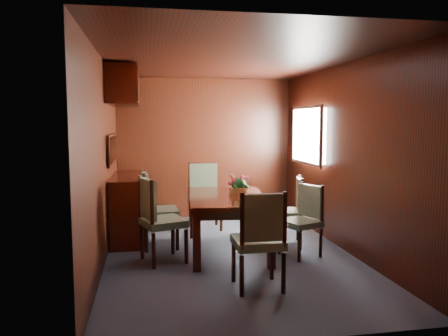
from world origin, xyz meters
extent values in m
plane|color=#383E4D|center=(0.00, 0.00, 0.00)|extent=(4.50, 4.50, 0.00)
cube|color=black|center=(-1.50, 0.00, 1.20)|extent=(0.02, 4.50, 2.40)
cube|color=black|center=(1.50, 0.00, 1.20)|extent=(0.02, 4.50, 2.40)
cube|color=black|center=(0.00, 2.25, 1.20)|extent=(3.00, 0.02, 2.40)
cube|color=black|center=(0.00, -2.25, 1.20)|extent=(3.00, 0.02, 2.40)
cube|color=black|center=(0.00, 0.00, 2.40)|extent=(3.00, 4.50, 0.02)
cube|color=white|center=(1.48, 1.10, 1.45)|extent=(0.14, 1.10, 0.80)
cube|color=#B2B2B7|center=(1.41, 1.10, 1.45)|extent=(0.04, 1.20, 0.90)
cube|color=black|center=(-1.47, 1.00, 1.28)|extent=(0.03, 1.36, 0.41)
cube|color=silver|center=(-1.45, 1.00, 1.28)|extent=(0.01, 1.30, 0.35)
cube|color=black|center=(-1.30, 1.00, 2.13)|extent=(0.40, 1.40, 0.50)
cube|color=black|center=(-1.25, 1.00, 0.45)|extent=(0.48, 1.40, 0.90)
cube|color=black|center=(-0.47, -0.57, 0.33)|extent=(0.09, 0.09, 0.67)
cube|color=black|center=(0.37, -0.64, 0.33)|extent=(0.09, 0.09, 0.67)
cube|color=black|center=(-0.37, 0.84, 0.33)|extent=(0.09, 0.09, 0.67)
cube|color=black|center=(0.47, 0.78, 0.33)|extent=(0.09, 0.09, 0.67)
cube|color=black|center=(0.00, 0.10, 0.62)|extent=(0.95, 1.49, 0.10)
cube|color=black|center=(0.00, 0.10, 0.69)|extent=(1.08, 1.61, 0.06)
cylinder|color=black|center=(-1.07, -0.01, 0.20)|extent=(0.05, 0.05, 0.41)
cylinder|color=black|center=(-0.94, -0.41, 0.20)|extent=(0.05, 0.05, 0.41)
cylinder|color=black|center=(-0.69, 0.11, 0.20)|extent=(0.05, 0.05, 0.41)
cylinder|color=black|center=(-0.56, -0.29, 0.20)|extent=(0.05, 0.05, 0.41)
cube|color=#5B6E54|center=(-0.82, -0.15, 0.47)|extent=(0.59, 0.60, 0.08)
cylinder|color=black|center=(-1.08, -0.02, 0.75)|extent=(0.05, 0.05, 0.55)
cylinder|color=black|center=(-0.95, -0.42, 0.75)|extent=(0.05, 0.05, 0.55)
cube|color=#5B6E54|center=(-1.00, -0.21, 0.77)|extent=(0.20, 0.44, 0.46)
cylinder|color=black|center=(-1.05, 0.66, 0.20)|extent=(0.05, 0.05, 0.41)
cylinder|color=black|center=(-1.02, 0.24, 0.20)|extent=(0.05, 0.05, 0.41)
cylinder|color=black|center=(-0.65, 0.69, 0.20)|extent=(0.05, 0.05, 0.41)
cylinder|color=black|center=(-0.63, 0.27, 0.20)|extent=(0.05, 0.05, 0.41)
cube|color=#5B6E54|center=(-0.84, 0.46, 0.47)|extent=(0.49, 0.51, 0.08)
cylinder|color=black|center=(-1.06, 0.66, 0.74)|extent=(0.05, 0.05, 0.54)
cylinder|color=black|center=(-1.03, 0.24, 0.74)|extent=(0.05, 0.05, 0.54)
cube|color=#5B6E54|center=(-1.03, 0.45, 0.76)|extent=(0.09, 0.44, 0.46)
cylinder|color=black|center=(1.08, -0.34, 0.18)|extent=(0.04, 0.04, 0.36)
cylinder|color=black|center=(0.95, 0.01, 0.18)|extent=(0.04, 0.04, 0.36)
cylinder|color=black|center=(0.76, -0.47, 0.18)|extent=(0.04, 0.04, 0.36)
cylinder|color=black|center=(0.62, -0.12, 0.18)|extent=(0.04, 0.04, 0.36)
cube|color=#5B6E54|center=(0.85, -0.23, 0.41)|extent=(0.53, 0.54, 0.07)
cylinder|color=black|center=(1.09, -0.33, 0.65)|extent=(0.04, 0.04, 0.48)
cylinder|color=black|center=(0.95, 0.01, 0.65)|extent=(0.04, 0.04, 0.48)
cube|color=#5B6E54|center=(1.01, -0.17, 0.67)|extent=(0.19, 0.38, 0.40)
cylinder|color=black|center=(0.98, 0.10, 0.19)|extent=(0.04, 0.04, 0.37)
cylinder|color=black|center=(1.08, 0.47, 0.19)|extent=(0.04, 0.04, 0.37)
cylinder|color=black|center=(0.63, 0.19, 0.19)|extent=(0.04, 0.04, 0.37)
cylinder|color=black|center=(0.73, 0.56, 0.19)|extent=(0.04, 0.04, 0.37)
cube|color=#5B6E54|center=(0.85, 0.33, 0.43)|extent=(0.52, 0.53, 0.08)
cylinder|color=black|center=(0.99, 0.10, 0.67)|extent=(0.04, 0.04, 0.49)
cylinder|color=black|center=(1.09, 0.46, 0.67)|extent=(0.04, 0.04, 0.49)
cube|color=#5B6E54|center=(1.02, 0.28, 0.69)|extent=(0.16, 0.40, 0.42)
cylinder|color=black|center=(-0.13, -1.35, 0.20)|extent=(0.05, 0.05, 0.40)
cylinder|color=black|center=(0.28, -1.35, 0.20)|extent=(0.05, 0.05, 0.40)
cylinder|color=black|center=(-0.13, -0.96, 0.20)|extent=(0.05, 0.05, 0.40)
cylinder|color=black|center=(0.28, -0.96, 0.20)|extent=(0.05, 0.05, 0.40)
cube|color=#5B6E54|center=(0.08, -1.16, 0.46)|extent=(0.48, 0.46, 0.08)
cylinder|color=black|center=(-0.13, -1.36, 0.73)|extent=(0.05, 0.05, 0.54)
cylinder|color=black|center=(0.28, -1.36, 0.73)|extent=(0.05, 0.05, 0.54)
cube|color=#5B6E54|center=(0.08, -1.34, 0.75)|extent=(0.43, 0.06, 0.45)
cylinder|color=black|center=(0.09, 1.56, 0.21)|extent=(0.05, 0.05, 0.41)
cylinder|color=black|center=(-0.33, 1.55, 0.21)|extent=(0.05, 0.05, 0.41)
cylinder|color=black|center=(0.10, 1.16, 0.21)|extent=(0.05, 0.05, 0.41)
cylinder|color=black|center=(-0.32, 1.15, 0.21)|extent=(0.05, 0.05, 0.41)
cube|color=#5B6E54|center=(-0.12, 1.35, 0.47)|extent=(0.50, 0.48, 0.08)
cylinder|color=black|center=(0.09, 1.57, 0.75)|extent=(0.05, 0.05, 0.55)
cylinder|color=black|center=(-0.33, 1.56, 0.75)|extent=(0.05, 0.05, 0.55)
cube|color=#5B6E54|center=(-0.12, 1.54, 0.77)|extent=(0.44, 0.07, 0.46)
cylinder|color=#B97038|center=(0.18, 0.27, 0.76)|extent=(0.26, 0.26, 0.08)
sphere|color=#1A4F1A|center=(0.18, 0.27, 0.82)|extent=(0.20, 0.20, 0.20)
camera|label=1|loc=(-0.99, -5.26, 1.65)|focal=35.00mm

